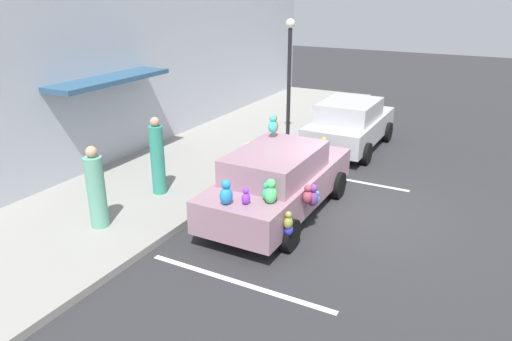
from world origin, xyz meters
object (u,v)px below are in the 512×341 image
parked_sedan_behind (350,124)px  street_lamp_post (289,68)px  plush_covered_car (279,180)px  pedestrian_near_shopfront (158,158)px  teddy_bear_on_sidewalk (248,153)px  pedestrian_walking_past (96,190)px

parked_sedan_behind → street_lamp_post: bearing=106.0°
plush_covered_car → pedestrian_near_shopfront: bearing=101.5°
parked_sedan_behind → street_lamp_post: street_lamp_post is taller
plush_covered_car → pedestrian_near_shopfront: 2.94m
plush_covered_car → teddy_bear_on_sidewalk: 3.04m
plush_covered_car → pedestrian_walking_past: (-2.52, 2.87, 0.15)m
teddy_bear_on_sidewalk → pedestrian_walking_past: pedestrian_walking_past is taller
parked_sedan_behind → pedestrian_walking_past: bearing=160.3°
street_lamp_post → pedestrian_walking_past: bearing=172.8°
plush_covered_car → pedestrian_near_shopfront: size_ratio=2.44×
pedestrian_near_shopfront → pedestrian_walking_past: pedestrian_near_shopfront is taller
street_lamp_post → pedestrian_walking_past: street_lamp_post is taller
street_lamp_post → pedestrian_walking_past: 7.48m
pedestrian_walking_past → street_lamp_post: bearing=-7.2°
parked_sedan_behind → street_lamp_post: size_ratio=1.07×
plush_covered_car → street_lamp_post: bearing=22.3°
plush_covered_car → pedestrian_walking_past: 3.82m
parked_sedan_behind → teddy_bear_on_sidewalk: (-3.05, 1.95, -0.36)m
plush_covered_car → street_lamp_post: 5.39m
street_lamp_post → teddy_bear_on_sidewalk: bearing=178.0°
parked_sedan_behind → plush_covered_car: bearing=-179.1°
teddy_bear_on_sidewalk → pedestrian_near_shopfront: size_ratio=0.32×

